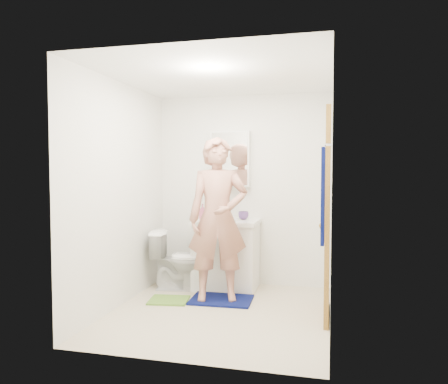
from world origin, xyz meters
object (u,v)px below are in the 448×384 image
(medicine_cabinet, at_px, (230,159))
(toothbrush_cup, at_px, (243,215))
(toilet, at_px, (180,260))
(soap_dispenser, at_px, (203,212))
(vanity_cabinet, at_px, (226,256))
(man, at_px, (218,219))
(towel, at_px, (323,196))

(medicine_cabinet, xyz_separation_m, toothbrush_cup, (0.20, -0.16, -0.70))
(toilet, distance_m, soap_dispenser, 0.65)
(soap_dispenser, xyz_separation_m, toothbrush_cup, (0.50, 0.08, -0.04))
(vanity_cabinet, relative_size, medicine_cabinet, 1.14)
(toilet, height_order, man, man)
(soap_dispenser, distance_m, toothbrush_cup, 0.51)
(vanity_cabinet, distance_m, toothbrush_cup, 0.54)
(vanity_cabinet, xyz_separation_m, medicine_cabinet, (0.00, 0.22, 1.20))
(towel, relative_size, man, 0.44)
(toothbrush_cup, bearing_deg, medicine_cabinet, 141.57)
(vanity_cabinet, bearing_deg, toilet, -162.14)
(vanity_cabinet, xyz_separation_m, man, (0.03, -0.54, 0.52))
(medicine_cabinet, xyz_separation_m, man, (0.03, -0.76, -0.68))
(medicine_cabinet, distance_m, man, 1.02)
(vanity_cabinet, height_order, soap_dispenser, soap_dispenser)
(towel, height_order, man, man)
(towel, height_order, toilet, towel)
(towel, bearing_deg, man, 140.38)
(toilet, bearing_deg, vanity_cabinet, -82.01)
(toothbrush_cup, height_order, man, man)
(medicine_cabinet, xyz_separation_m, toilet, (-0.54, -0.40, -1.24))
(toilet, relative_size, toothbrush_cup, 5.66)
(vanity_cabinet, height_order, toothbrush_cup, toothbrush_cup)
(toilet, xyz_separation_m, soap_dispenser, (0.24, 0.16, 0.58))
(towel, relative_size, toothbrush_cup, 6.29)
(towel, distance_m, soap_dispenser, 2.11)
(vanity_cabinet, relative_size, toothbrush_cup, 6.29)
(soap_dispenser, bearing_deg, medicine_cabinet, 38.73)
(towel, bearing_deg, toothbrush_cup, 122.27)
(towel, bearing_deg, medicine_cabinet, 124.61)
(vanity_cabinet, distance_m, towel, 2.08)
(vanity_cabinet, xyz_separation_m, towel, (1.18, -1.48, 0.85))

